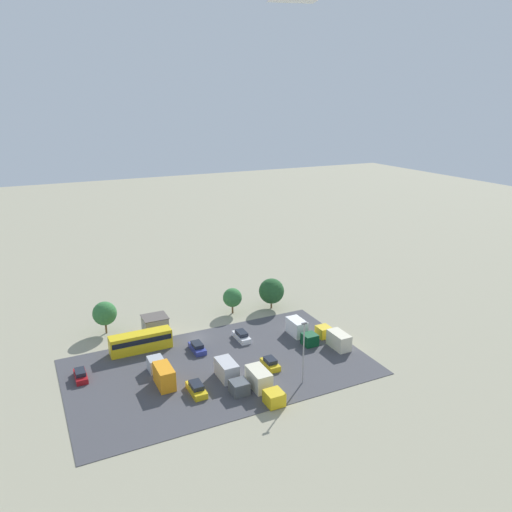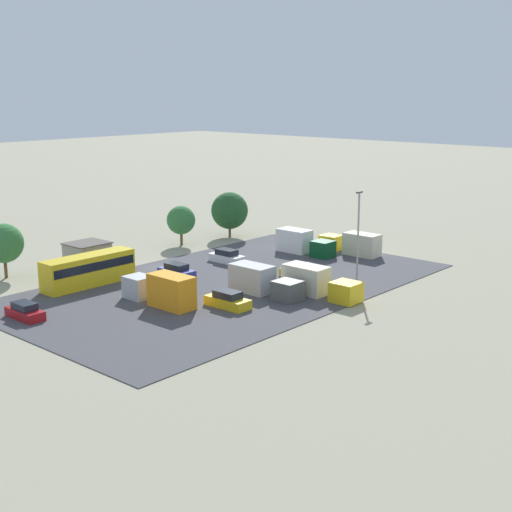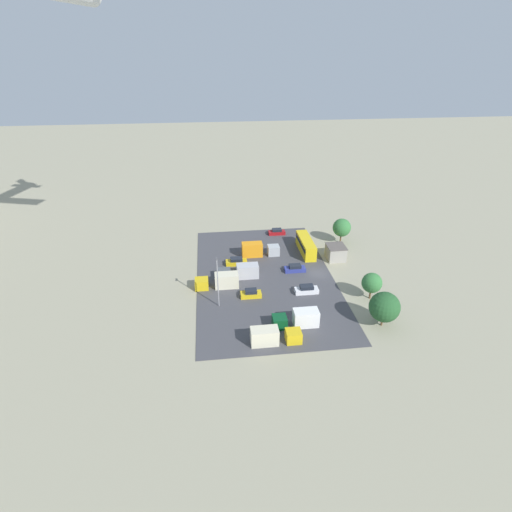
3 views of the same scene
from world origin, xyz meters
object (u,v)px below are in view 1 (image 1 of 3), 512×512
at_px(bus, 141,341).
at_px(parked_car_2, 196,389).
at_px(parked_car_1, 270,364).
at_px(parked_car_4, 81,375).
at_px(parked_truck_3, 263,384).
at_px(parked_car_0, 242,336).
at_px(parked_car_3, 197,347).
at_px(parked_truck_0, 162,373).
at_px(parked_truck_4, 230,374).
at_px(parked_truck_1, 300,330).
at_px(parked_truck_2, 334,338).
at_px(shed_building, 155,325).

distance_m(bus, parked_car_2, 17.19).
height_order(parked_car_1, parked_car_4, parked_car_1).
bearing_deg(bus, parked_car_2, 14.23).
height_order(parked_car_4, parked_truck_3, parked_truck_3).
height_order(parked_car_0, parked_truck_3, parked_truck_3).
bearing_deg(parked_car_2, bus, -75.77).
distance_m(parked_car_3, parked_truck_0, 10.76).
distance_m(parked_car_2, parked_car_3, 13.05).
bearing_deg(parked_truck_3, parked_truck_4, -54.06).
relative_size(bus, parked_car_1, 2.64).
distance_m(parked_car_3, parked_truck_1, 18.98).
bearing_deg(parked_truck_2, parked_car_3, 159.58).
distance_m(parked_truck_2, parked_truck_4, 21.73).
relative_size(shed_building, parked_car_3, 1.01).
relative_size(parked_car_1, parked_car_2, 0.86).
bearing_deg(parked_car_0, parked_truck_4, -121.42).
distance_m(shed_building, parked_car_2, 22.60).
height_order(parked_car_4, parked_truck_1, parked_truck_1).
bearing_deg(shed_building, parked_car_3, 113.95).
bearing_deg(parked_car_2, parked_car_1, -172.31).
height_order(parked_truck_2, parked_truck_4, parked_truck_4).
height_order(bus, parked_truck_0, bus).
relative_size(bus, parked_car_4, 2.48).
bearing_deg(parked_car_0, parked_car_4, -177.58).
xyz_separation_m(parked_car_1, parked_car_4, (28.17, -9.78, -0.04)).
xyz_separation_m(parked_car_0, parked_truck_0, (16.82, 7.43, 0.80)).
relative_size(parked_car_2, parked_truck_2, 0.56).
height_order(parked_car_1, parked_truck_0, parked_truck_0).
xyz_separation_m(parked_car_1, parked_truck_4, (7.60, 1.24, 0.63)).
xyz_separation_m(parked_car_0, parked_car_2, (13.11, 12.76, -0.00)).
height_order(parked_car_1, parked_truck_3, parked_truck_3).
bearing_deg(parked_truck_1, parked_car_0, -20.92).
xyz_separation_m(parked_truck_0, parked_truck_2, (-30.84, 1.51, -0.19)).
bearing_deg(parked_car_1, parked_car_4, 160.85).
distance_m(parked_car_2, parked_truck_3, 9.87).
xyz_separation_m(shed_building, parked_car_2, (-0.11, 22.58, -0.88)).
relative_size(parked_car_0, parked_truck_0, 0.54).
height_order(bus, parked_truck_3, bus).
height_order(shed_building, parked_car_3, shed_building).
height_order(parked_car_0, parked_car_1, parked_car_0).
distance_m(bus, parked_car_0, 17.79).
distance_m(bus, parked_truck_0, 11.31).
distance_m(parked_car_1, parked_truck_0, 17.35).
relative_size(parked_car_4, parked_truck_2, 0.52).
xyz_separation_m(parked_truck_1, parked_truck_4, (17.49, 8.37, -0.05)).
xyz_separation_m(shed_building, parked_car_0, (-13.22, 9.82, -0.88)).
height_order(bus, parked_truck_1, bus).
bearing_deg(parked_car_2, shed_building, -89.72).
distance_m(parked_car_1, parked_truck_2, 14.04).
bearing_deg(shed_building, parked_truck_1, 149.57).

